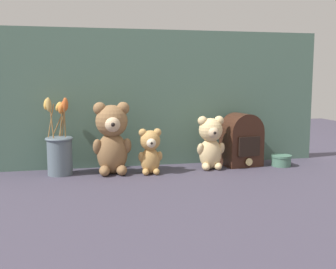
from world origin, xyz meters
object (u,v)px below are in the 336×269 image
at_px(teddy_bear_large, 112,137).
at_px(vintage_radio, 241,140).
at_px(flower_vase, 60,150).
at_px(decorative_tin_tall, 281,160).
at_px(teddy_bear_small, 150,150).
at_px(teddy_bear_medium, 211,142).

height_order(teddy_bear_large, vintage_radio, teddy_bear_large).
relative_size(teddy_bear_large, flower_vase, 0.93).
distance_m(flower_vase, decorative_tin_tall, 0.98).
height_order(teddy_bear_small, decorative_tin_tall, teddy_bear_small).
xyz_separation_m(vintage_radio, decorative_tin_tall, (0.17, -0.06, -0.09)).
relative_size(teddy_bear_medium, vintage_radio, 0.98).
height_order(teddy_bear_medium, decorative_tin_tall, teddy_bear_medium).
xyz_separation_m(teddy_bear_medium, decorative_tin_tall, (0.33, -0.01, -0.10)).
distance_m(teddy_bear_medium, vintage_radio, 0.17).
bearing_deg(teddy_bear_small, flower_vase, 169.35).
height_order(flower_vase, vintage_radio, flower_vase).
bearing_deg(decorative_tin_tall, teddy_bear_medium, 178.22).
xyz_separation_m(flower_vase, decorative_tin_tall, (0.98, -0.05, -0.08)).
xyz_separation_m(flower_vase, vintage_radio, (0.81, 0.01, 0.01)).
distance_m(teddy_bear_small, vintage_radio, 0.45).
relative_size(teddy_bear_small, vintage_radio, 0.80).
relative_size(teddy_bear_large, vintage_radio, 1.25).
bearing_deg(decorative_tin_tall, teddy_bear_small, -177.74).
bearing_deg(teddy_bear_medium, teddy_bear_large, 179.99).
relative_size(teddy_bear_medium, decorative_tin_tall, 2.53).
xyz_separation_m(teddy_bear_small, vintage_radio, (0.44, 0.08, 0.02)).
distance_m(teddy_bear_medium, teddy_bear_small, 0.28).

